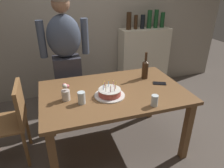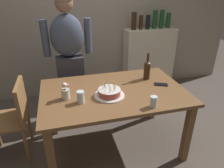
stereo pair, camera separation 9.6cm
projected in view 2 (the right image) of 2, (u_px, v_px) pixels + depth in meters
name	position (u px, v px, depth m)	size (l,w,h in m)	color
ground_plane	(113.00, 145.00, 2.47)	(10.00, 10.00, 0.00)	#564C44
back_wall	(88.00, 15.00, 3.24)	(5.20, 0.10, 2.60)	#9E9384
dining_table	(114.00, 99.00, 2.19)	(1.50, 0.96, 0.74)	brown
birthday_cake	(109.00, 93.00, 2.03)	(0.30, 0.30, 0.15)	white
water_glass_near	(81.00, 97.00, 1.91)	(0.07, 0.07, 0.12)	silver
water_glass_far	(153.00, 102.00, 1.84)	(0.06, 0.06, 0.11)	silver
wine_bottle	(147.00, 69.00, 2.36)	(0.07, 0.07, 0.32)	#382314
cell_phone	(161.00, 84.00, 2.27)	(0.14, 0.07, 0.01)	black
flower_vase	(65.00, 92.00, 1.96)	(0.08, 0.08, 0.18)	silver
person_man_bearded	(69.00, 60.00, 2.62)	(0.61, 0.27, 1.66)	#33333D
dining_chair	(14.00, 115.00, 2.14)	(0.42, 0.42, 0.87)	olive
shelf_cabinet	(148.00, 59.00, 3.61)	(0.86, 0.30, 1.37)	beige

